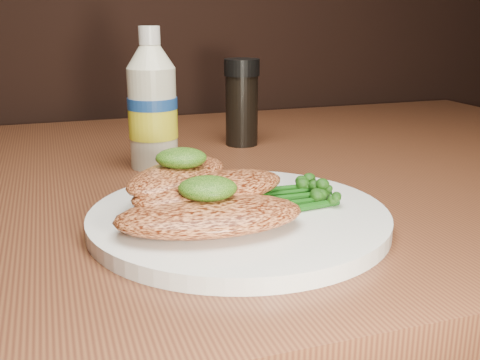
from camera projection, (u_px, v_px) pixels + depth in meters
name	position (u px, v px, depth m)	size (l,w,h in m)	color
plate	(239.00, 218.00, 0.53)	(0.28, 0.28, 0.01)	white
chicken_front	(210.00, 215.00, 0.48)	(0.16, 0.09, 0.03)	#D37643
chicken_mid	(210.00, 189.00, 0.53)	(0.16, 0.08, 0.02)	#D37643
chicken_back	(178.00, 175.00, 0.55)	(0.14, 0.07, 0.02)	#D37643
pesto_front	(208.00, 188.00, 0.49)	(0.05, 0.05, 0.02)	black
pesto_back	(181.00, 158.00, 0.54)	(0.05, 0.05, 0.02)	black
broccolini_bundle	(277.00, 195.00, 0.54)	(0.13, 0.10, 0.02)	#154C10
mayo_bottle	(152.00, 99.00, 0.71)	(0.06, 0.06, 0.18)	beige
pepper_grinder	(242.00, 103.00, 0.84)	(0.05, 0.05, 0.13)	black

